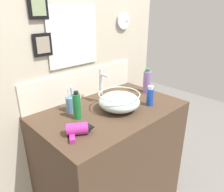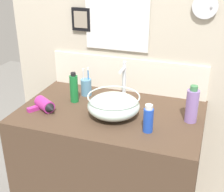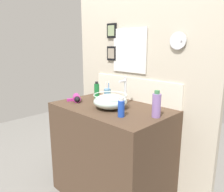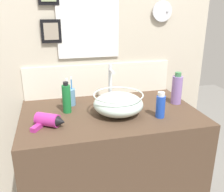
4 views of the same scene
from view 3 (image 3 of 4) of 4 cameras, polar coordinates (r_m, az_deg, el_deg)
vanity_counter at (r=2.16m, az=-0.22°, el=-14.71°), size 1.07×0.67×0.93m
back_panel at (r=2.20m, az=6.44°, el=5.44°), size 1.66×0.10×2.36m
glass_bowl_sink at (r=1.91m, az=-0.44°, el=-1.34°), size 0.30×0.30×0.13m
faucet at (r=2.03m, az=3.36°, el=1.85°), size 0.02×0.10×0.26m
hair_drier at (r=2.17m, az=-9.28°, el=-0.63°), size 0.19×0.14×0.07m
toothbrush_cup at (r=2.24m, az=-1.21°, el=0.57°), size 0.07×0.07×0.19m
spray_bottle at (r=2.18m, az=-4.00°, el=1.08°), size 0.05×0.05×0.19m
soap_dispenser at (r=1.70m, az=11.55°, el=-2.30°), size 0.07×0.07×0.21m
lotion_bottle at (r=1.69m, az=2.42°, el=-3.10°), size 0.05×0.05×0.15m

